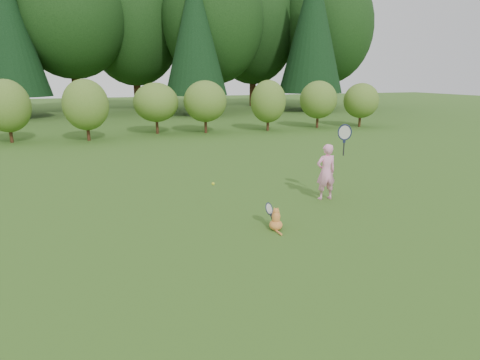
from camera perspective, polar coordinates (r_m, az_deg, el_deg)
name	(u,v)px	position (r m, az deg, el deg)	size (l,w,h in m)	color
ground	(244,224)	(8.04, 0.57, -6.32)	(100.00, 100.00, 0.00)	#284E16
shrub_row	(152,107)	(20.27, -12.36, 10.17)	(28.00, 3.00, 2.80)	#4B6D21
woodland_backdrop	(127,4)	(30.51, -15.72, 22.90)	(48.00, 10.00, 15.00)	black
child	(327,171)	(9.67, 12.21, 1.31)	(0.74, 0.44, 2.01)	#FF98C7
cat	(276,218)	(7.75, 5.10, -5.41)	(0.44, 0.67, 0.59)	#BE7A24
tennis_ball	(213,184)	(8.53, -3.84, -0.53)	(0.07, 0.07, 0.07)	#BBC517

